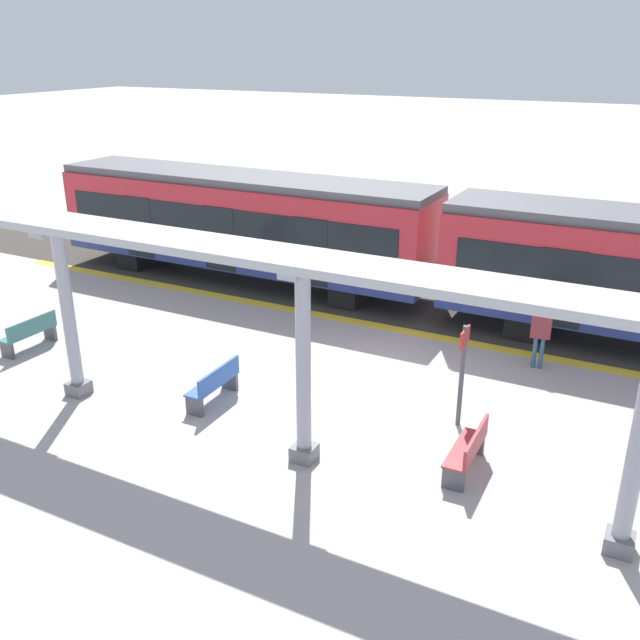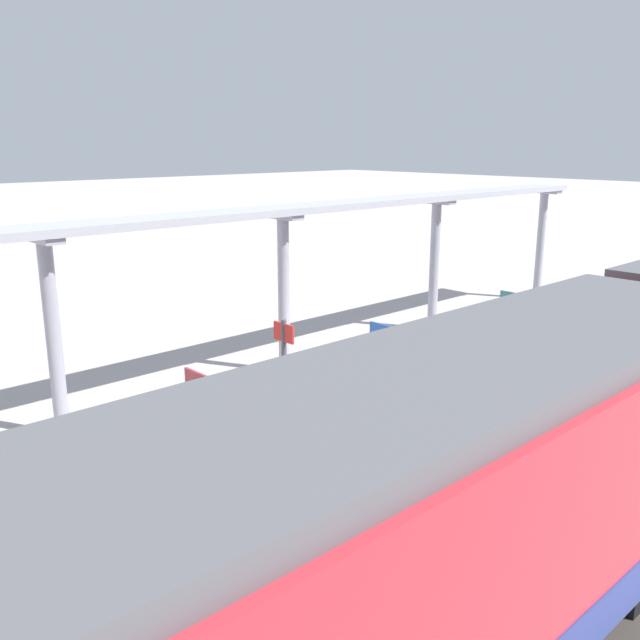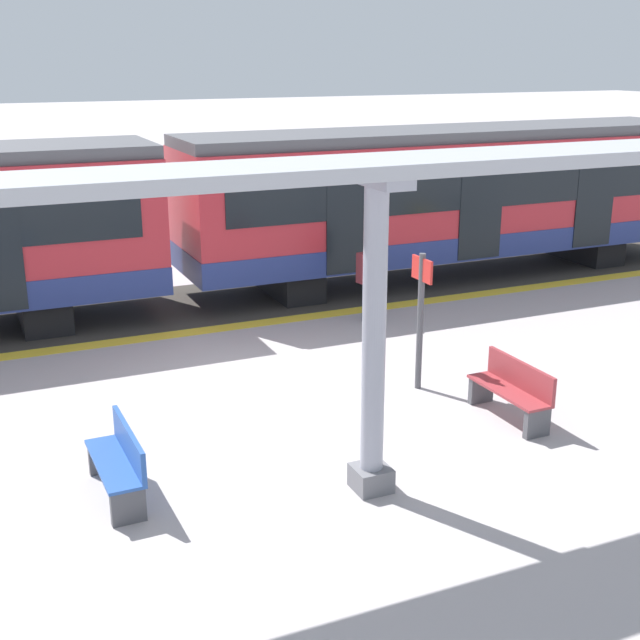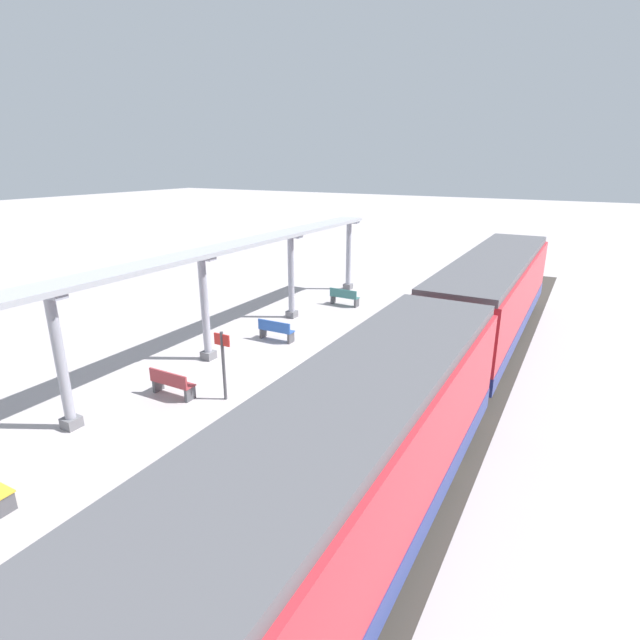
# 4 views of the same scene
# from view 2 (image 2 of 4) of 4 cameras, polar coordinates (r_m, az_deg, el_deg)

# --- Properties ---
(ground_plane) EXTENTS (176.00, 176.00, 0.00)m
(ground_plane) POSITION_cam_2_polar(r_m,az_deg,el_deg) (14.78, 5.79, -7.17)
(ground_plane) COLOR #ACA4A5
(tactile_edge_strip) EXTENTS (0.41, 29.20, 0.01)m
(tactile_edge_strip) POSITION_cam_2_polar(r_m,az_deg,el_deg) (12.93, 17.83, -11.13)
(tactile_edge_strip) COLOR yellow
(tactile_edge_strip) RESTS_ON ground
(train_far_carriage) EXTENTS (2.65, 12.89, 3.48)m
(train_far_carriage) POSITION_cam_2_polar(r_m,az_deg,el_deg) (6.38, 2.40, -20.23)
(train_far_carriage) COLOR red
(train_far_carriage) RESTS_ON ground
(canopy_pillar_nearest) EXTENTS (1.10, 0.44, 3.85)m
(canopy_pillar_nearest) POSITION_cam_2_polar(r_m,az_deg,el_deg) (25.44, 17.87, 5.99)
(canopy_pillar_nearest) COLOR slate
(canopy_pillar_nearest) RESTS_ON ground
(canopy_pillar_second) EXTENTS (1.10, 0.44, 3.85)m
(canopy_pillar_second) POSITION_cam_2_polar(r_m,az_deg,el_deg) (20.47, 9.48, 4.55)
(canopy_pillar_second) COLOR slate
(canopy_pillar_second) RESTS_ON ground
(canopy_pillar_third) EXTENTS (1.10, 0.44, 3.85)m
(canopy_pillar_third) POSITION_cam_2_polar(r_m,az_deg,el_deg) (16.37, -3.03, 2.20)
(canopy_pillar_third) COLOR slate
(canopy_pillar_third) RESTS_ON ground
(canopy_pillar_fourth) EXTENTS (1.10, 0.44, 3.85)m
(canopy_pillar_fourth) POSITION_cam_2_polar(r_m,az_deg,el_deg) (13.61, -21.28, -1.38)
(canopy_pillar_fourth) COLOR slate
(canopy_pillar_fourth) RESTS_ON ground
(canopy_beam) EXTENTS (1.20, 23.85, 0.16)m
(canopy_beam) POSITION_cam_2_polar(r_m,az_deg,el_deg) (16.22, -2.45, 9.18)
(canopy_beam) COLOR #A8AAB2
(canopy_beam) RESTS_ON canopy_pillar_nearest
(bench_near_end) EXTENTS (1.50, 0.45, 0.86)m
(bench_near_end) POSITION_cam_2_polar(r_m,az_deg,el_deg) (14.35, -9.03, -6.07)
(bench_near_end) COLOR #963137
(bench_near_end) RESTS_ON ground
(bench_far_end) EXTENTS (1.51, 0.47, 0.86)m
(bench_far_end) POSITION_cam_2_polar(r_m,az_deg,el_deg) (17.90, 6.24, -1.76)
(bench_far_end) COLOR #2852A4
(bench_far_end) RESTS_ON ground
(bench_extra_slot) EXTENTS (1.51, 0.48, 0.86)m
(bench_extra_slot) POSITION_cam_2_polar(r_m,az_deg,el_deg) (22.46, 16.50, 1.10)
(bench_extra_slot) COLOR #377370
(bench_extra_slot) RESTS_ON ground
(platform_info_sign) EXTENTS (0.56, 0.10, 2.20)m
(platform_info_sign) POSITION_cam_2_polar(r_m,az_deg,el_deg) (13.23, -2.99, -3.63)
(platform_info_sign) COLOR #4C4C51
(platform_info_sign) RESTS_ON ground
(passenger_waiting_near_edge) EXTENTS (0.27, 0.49, 1.61)m
(passenger_waiting_near_edge) POSITION_cam_2_polar(r_m,az_deg,el_deg) (10.43, 5.82, -10.79)
(passenger_waiting_near_edge) COLOR #37587E
(passenger_waiting_near_edge) RESTS_ON ground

